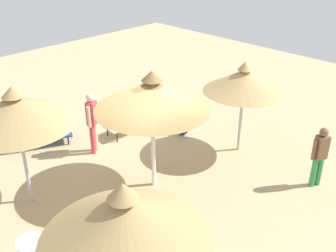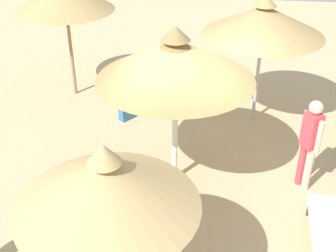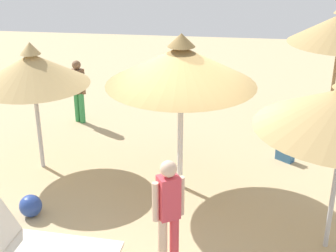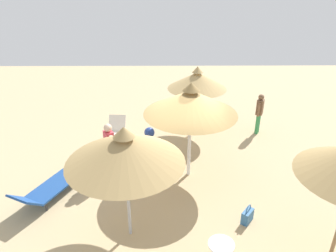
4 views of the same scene
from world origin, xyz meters
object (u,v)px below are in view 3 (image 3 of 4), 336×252
at_px(handbag, 285,152).
at_px(beach_ball, 31,206).
at_px(person_standing_center, 78,88).
at_px(lounge_chair_far_left, 48,243).
at_px(person_standing_front, 168,209).
at_px(parasol_umbrella_edge, 181,66).
at_px(parasol_umbrella_near_right, 32,69).

distance_m(handbag, beach_ball, 5.03).
distance_m(person_standing_center, handbag, 4.93).
relative_size(lounge_chair_far_left, person_standing_front, 1.14).
height_order(parasol_umbrella_edge, parasol_umbrella_near_right, parasol_umbrella_edge).
bearing_deg(parasol_umbrella_near_right, parasol_umbrella_edge, 171.07).
distance_m(parasol_umbrella_edge, beach_ball, 3.39).
xyz_separation_m(person_standing_center, handbag, (-4.66, 1.44, -0.66)).
bearing_deg(beach_ball, handbag, -149.79).
bearing_deg(person_standing_front, parasol_umbrella_near_right, -43.53).
distance_m(parasol_umbrella_near_right, handbag, 5.17).
distance_m(lounge_chair_far_left, handbag, 5.18).
xyz_separation_m(parasol_umbrella_edge, lounge_chair_far_left, (1.61, 2.43, -1.91)).
bearing_deg(beach_ball, person_standing_front, 157.51).
bearing_deg(parasol_umbrella_edge, person_standing_center, -45.57).
height_order(parasol_umbrella_edge, handbag, parasol_umbrella_edge).
distance_m(parasol_umbrella_edge, person_standing_center, 4.07).
xyz_separation_m(person_standing_front, beach_ball, (2.41, -1.00, -0.78)).
height_order(person_standing_center, handbag, person_standing_center).
bearing_deg(lounge_chair_far_left, parasol_umbrella_edge, -123.59).
xyz_separation_m(person_standing_center, beach_ball, (-0.32, 3.97, -0.65)).
height_order(parasol_umbrella_edge, person_standing_center, parasol_umbrella_edge).
bearing_deg(handbag, parasol_umbrella_near_right, 10.04).
relative_size(handbag, beach_ball, 1.34).
bearing_deg(parasol_umbrella_edge, person_standing_front, 91.65).
bearing_deg(lounge_chair_far_left, handbag, -134.30).
bearing_deg(person_standing_center, beach_ball, 94.60).
bearing_deg(beach_ball, parasol_umbrella_near_right, -76.10).
bearing_deg(person_standing_center, person_standing_front, 118.78).
distance_m(person_standing_front, handbag, 4.10).
xyz_separation_m(parasol_umbrella_near_right, handbag, (-4.76, -0.84, -1.82)).
height_order(parasol_umbrella_edge, lounge_chair_far_left, parasol_umbrella_edge).
xyz_separation_m(lounge_chair_far_left, handbag, (-3.62, -3.70, -0.21)).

